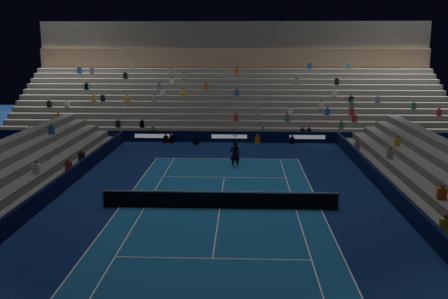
% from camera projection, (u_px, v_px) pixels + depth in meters
% --- Properties ---
extents(ground, '(90.00, 90.00, 0.00)m').
position_uv_depth(ground, '(220.00, 209.00, 27.00)').
color(ground, '#0C1D4D').
rests_on(ground, ground).
extents(court_surface, '(10.97, 23.77, 0.01)m').
position_uv_depth(court_surface, '(220.00, 209.00, 27.00)').
color(court_surface, '#185085').
rests_on(court_surface, ground).
extents(sponsor_barrier_far, '(44.00, 0.25, 1.00)m').
position_uv_depth(sponsor_barrier_far, '(229.00, 137.00, 44.97)').
color(sponsor_barrier_far, black).
rests_on(sponsor_barrier_far, ground).
extents(sponsor_barrier_east, '(0.25, 37.00, 1.00)m').
position_uv_depth(sponsor_barrier_east, '(401.00, 202.00, 26.53)').
color(sponsor_barrier_east, black).
rests_on(sponsor_barrier_east, ground).
extents(sponsor_barrier_west, '(0.25, 37.00, 1.00)m').
position_uv_depth(sponsor_barrier_west, '(43.00, 198.00, 27.26)').
color(sponsor_barrier_west, black).
rests_on(sponsor_barrier_west, ground).
extents(grandstand_main, '(44.00, 15.20, 11.20)m').
position_uv_depth(grandstand_main, '(232.00, 94.00, 53.55)').
color(grandstand_main, slate).
rests_on(grandstand_main, ground).
extents(tennis_net, '(12.90, 0.10, 1.10)m').
position_uv_depth(tennis_net, '(220.00, 200.00, 26.90)').
color(tennis_net, '#B2B2B7').
rests_on(tennis_net, ground).
extents(tennis_player, '(0.81, 0.63, 1.97)m').
position_uv_depth(tennis_player, '(235.00, 154.00, 35.67)').
color(tennis_player, black).
rests_on(tennis_player, ground).
extents(broadcast_camera, '(0.60, 0.96, 0.58)m').
position_uv_depth(broadcast_camera, '(196.00, 141.00, 44.15)').
color(broadcast_camera, black).
rests_on(broadcast_camera, ground).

